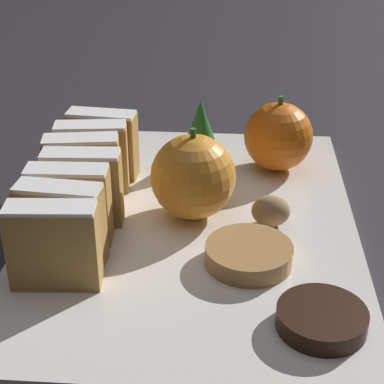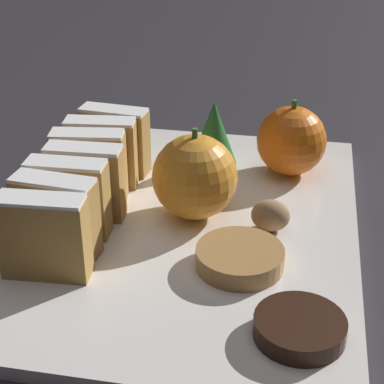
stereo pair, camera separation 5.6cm
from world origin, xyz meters
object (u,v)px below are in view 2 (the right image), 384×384
at_px(orange_far, 192,177).
at_px(chocolate_cookie, 300,328).
at_px(orange_near, 291,141).
at_px(walnut, 270,218).

height_order(orange_far, chocolate_cookie, orange_far).
bearing_deg(orange_far, orange_near, 51.27).
xyz_separation_m(orange_far, walnut, (0.07, -0.02, -0.02)).
bearing_deg(orange_near, walnut, -95.00).
relative_size(orange_far, walnut, 2.48).
xyz_separation_m(orange_near, orange_far, (-0.08, -0.10, 0.00)).
distance_m(orange_near, chocolate_cookie, 0.25).
bearing_deg(orange_near, chocolate_cookie, -85.39).
distance_m(orange_far, chocolate_cookie, 0.18).
relative_size(orange_near, walnut, 2.30).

